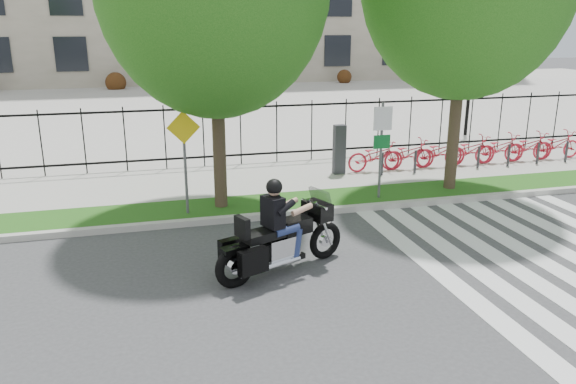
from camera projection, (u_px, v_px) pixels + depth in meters
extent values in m
plane|color=#39393C|center=(335.00, 292.00, 9.92)|extent=(120.00, 120.00, 0.00)
cube|color=#AEACA4|center=(279.00, 215.00, 13.69)|extent=(60.00, 0.20, 0.15)
cube|color=#1E5214|center=(271.00, 204.00, 14.48)|extent=(60.00, 1.50, 0.15)
cube|color=#A6A29B|center=(252.00, 180.00, 16.80)|extent=(60.00, 3.50, 0.15)
cube|color=#A6A29B|center=(193.00, 104.00, 33.05)|extent=(80.00, 34.00, 0.10)
cylinder|color=black|center=(469.00, 89.00, 22.91)|extent=(0.14, 0.14, 4.00)
cylinder|color=black|center=(474.00, 41.00, 22.37)|extent=(0.06, 0.70, 0.70)
sphere|color=white|center=(466.00, 38.00, 22.25)|extent=(0.36, 0.36, 0.36)
sphere|color=white|center=(482.00, 38.00, 22.42)|extent=(0.36, 0.36, 0.36)
cylinder|color=#31231B|center=(219.00, 133.00, 13.61)|extent=(0.32, 0.32, 3.70)
cylinder|color=#31231B|center=(455.00, 118.00, 15.15)|extent=(0.32, 0.32, 3.94)
cube|color=#2D2D33|center=(339.00, 150.00, 16.98)|extent=(0.35, 0.25, 1.50)
imported|color=red|center=(376.00, 156.00, 17.35)|extent=(1.81, 0.63, 0.95)
cylinder|color=#2D2D33|center=(382.00, 164.00, 16.93)|extent=(0.08, 0.08, 0.70)
imported|color=red|center=(408.00, 154.00, 17.62)|extent=(1.81, 0.63, 0.95)
cylinder|color=#2D2D33|center=(415.00, 162.00, 17.20)|extent=(0.08, 0.08, 0.70)
imported|color=red|center=(439.00, 152.00, 17.89)|extent=(1.81, 0.63, 0.95)
cylinder|color=#2D2D33|center=(447.00, 159.00, 17.47)|extent=(0.08, 0.08, 0.70)
imported|color=red|center=(470.00, 150.00, 18.16)|extent=(1.81, 0.63, 0.95)
cylinder|color=#2D2D33|center=(478.00, 157.00, 17.74)|extent=(0.08, 0.08, 0.70)
imported|color=red|center=(500.00, 148.00, 18.43)|extent=(1.81, 0.63, 0.95)
cylinder|color=#2D2D33|center=(509.00, 155.00, 18.01)|extent=(0.08, 0.08, 0.70)
imported|color=red|center=(528.00, 147.00, 18.70)|extent=(1.81, 0.63, 0.95)
cylinder|color=#2D2D33|center=(538.00, 153.00, 18.28)|extent=(0.08, 0.08, 0.70)
imported|color=red|center=(556.00, 145.00, 18.98)|extent=(1.81, 0.63, 0.95)
cylinder|color=#2D2D33|center=(566.00, 152.00, 18.55)|extent=(0.08, 0.08, 0.70)
cylinder|color=#59595B|center=(381.00, 151.00, 14.47)|extent=(0.07, 0.07, 2.50)
cube|color=white|center=(383.00, 119.00, 14.19)|extent=(0.50, 0.03, 0.60)
cube|color=#0C6626|center=(382.00, 142.00, 14.37)|extent=(0.45, 0.03, 0.35)
cylinder|color=#59595B|center=(185.00, 165.00, 13.26)|extent=(0.07, 0.07, 2.40)
cube|color=yellow|center=(183.00, 127.00, 12.97)|extent=(0.78, 0.03, 0.78)
torus|color=black|center=(325.00, 240.00, 11.25)|extent=(0.77, 0.42, 0.77)
torus|color=black|center=(235.00, 267.00, 10.03)|extent=(0.82, 0.46, 0.81)
cube|color=black|center=(317.00, 210.00, 10.93)|extent=(0.54, 0.69, 0.33)
cube|color=#26262B|center=(320.00, 197.00, 10.90)|extent=(0.36, 0.58, 0.34)
cube|color=silver|center=(280.00, 247.00, 10.58)|extent=(0.76, 0.60, 0.45)
cube|color=black|center=(294.00, 225.00, 10.66)|extent=(0.71, 0.58, 0.29)
cube|color=black|center=(263.00, 235.00, 10.25)|extent=(0.87, 0.67, 0.16)
cube|color=black|center=(242.00, 227.00, 9.93)|extent=(0.25, 0.39, 0.38)
cube|color=black|center=(253.00, 261.00, 9.82)|extent=(0.58, 0.37, 0.45)
cube|color=black|center=(233.00, 250.00, 10.34)|extent=(0.58, 0.37, 0.45)
cube|color=black|center=(273.00, 212.00, 10.27)|extent=(0.42, 0.51, 0.58)
sphere|color=tan|center=(274.00, 189.00, 10.16)|extent=(0.26, 0.26, 0.26)
sphere|color=black|center=(274.00, 187.00, 10.15)|extent=(0.30, 0.30, 0.30)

